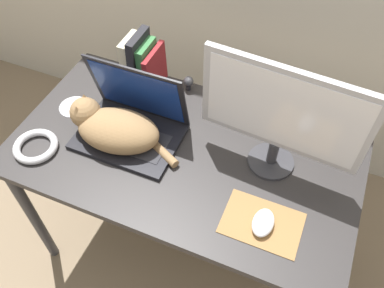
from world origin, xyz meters
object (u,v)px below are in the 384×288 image
(computer_mouse, at_px, (263,223))
(cable_coil, at_px, (36,146))
(laptop, at_px, (132,123))
(external_monitor, at_px, (282,116))
(cat, at_px, (114,128))
(book_row, at_px, (142,64))
(cd_disc, at_px, (74,107))
(webcam, at_px, (189,82))

(computer_mouse, height_order, cable_coil, computer_mouse)
(cable_coil, bearing_deg, laptop, 35.61)
(computer_mouse, bearing_deg, laptop, 161.42)
(external_monitor, xyz_separation_m, cable_coil, (-0.81, -0.27, -0.23))
(cat, distance_m, cable_coil, 0.30)
(external_monitor, bearing_deg, book_row, 161.85)
(computer_mouse, xyz_separation_m, book_row, (-0.65, 0.45, 0.09))
(laptop, height_order, cable_coil, laptop)
(cat, height_order, cd_disc, cat)
(external_monitor, height_order, webcam, external_monitor)
(book_row, bearing_deg, cat, -81.61)
(laptop, distance_m, webcam, 0.32)
(laptop, xyz_separation_m, cd_disc, (-0.28, 0.03, -0.05))
(computer_mouse, height_order, webcam, webcam)
(cat, xyz_separation_m, computer_mouse, (0.61, -0.13, -0.05))
(computer_mouse, xyz_separation_m, cable_coil, (-0.86, -0.02, -0.01))
(external_monitor, bearing_deg, cat, -167.39)
(book_row, relative_size, webcam, 3.70)
(external_monitor, height_order, book_row, external_monitor)
(cat, bearing_deg, computer_mouse, -12.08)
(external_monitor, xyz_separation_m, webcam, (-0.42, 0.24, -0.20))
(cable_coil, bearing_deg, webcam, 52.74)
(cable_coil, xyz_separation_m, webcam, (0.39, 0.51, 0.03))
(laptop, distance_m, computer_mouse, 0.60)
(computer_mouse, bearing_deg, external_monitor, 100.09)
(external_monitor, relative_size, cd_disc, 4.51)
(book_row, height_order, cable_coil, book_row)
(computer_mouse, relative_size, cd_disc, 0.88)
(laptop, distance_m, cat, 0.07)
(cd_disc, bearing_deg, cable_coil, -91.54)
(laptop, relative_size, cable_coil, 2.32)
(cat, distance_m, external_monitor, 0.60)
(book_row, distance_m, webcam, 0.20)
(external_monitor, height_order, computer_mouse, external_monitor)
(laptop, bearing_deg, computer_mouse, -18.58)
(computer_mouse, xyz_separation_m, cd_disc, (-0.85, 0.22, -0.02))
(external_monitor, bearing_deg, cable_coil, -161.44)
(computer_mouse, distance_m, cable_coil, 0.86)
(cat, distance_m, book_row, 0.33)
(laptop, distance_m, cable_coil, 0.36)
(external_monitor, distance_m, computer_mouse, 0.34)
(cat, relative_size, cable_coil, 2.68)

